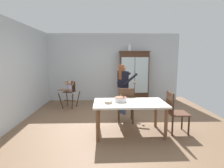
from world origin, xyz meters
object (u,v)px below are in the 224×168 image
(china_cabinet, at_px, (134,77))
(dining_table, at_px, (130,106))
(adult_person, at_px, (123,83))
(serving_bowl, at_px, (108,102))
(birthday_cake, at_px, (121,99))
(dining_chair_right_end, at_px, (174,109))
(dining_chair_far_side, at_px, (126,103))
(ceramic_vase, at_px, (130,48))
(high_chair_with_toddler, at_px, (69,89))

(china_cabinet, relative_size, dining_table, 1.22)
(adult_person, relative_size, dining_table, 0.93)
(adult_person, distance_m, serving_bowl, 1.67)
(birthday_cake, height_order, dining_chair_right_end, dining_chair_right_end)
(dining_chair_far_side, bearing_deg, serving_bowl, 60.30)
(ceramic_vase, xyz_separation_m, adult_person, (-0.39, -1.62, -1.15))
(birthday_cake, relative_size, dining_chair_right_end, 0.29)
(dining_chair_far_side, bearing_deg, dining_table, 93.15)
(ceramic_vase, relative_size, dining_table, 0.16)
(ceramic_vase, xyz_separation_m, dining_table, (-0.37, -3.13, -1.47))
(dining_table, xyz_separation_m, serving_bowl, (-0.49, -0.08, 0.12))
(china_cabinet, bearing_deg, birthday_cake, -103.98)
(serving_bowl, height_order, dining_chair_far_side, dining_chair_far_side)
(dining_table, height_order, dining_chair_right_end, dining_chair_right_end)
(ceramic_vase, bearing_deg, high_chair_with_toddler, -158.44)
(ceramic_vase, height_order, adult_person, ceramic_vase)
(dining_table, height_order, dining_chair_far_side, dining_chair_far_side)
(serving_bowl, bearing_deg, dining_chair_far_side, 58.34)
(high_chair_with_toddler, xyz_separation_m, birthday_cake, (1.62, -2.21, 0.14))
(birthday_cake, distance_m, dining_chair_right_end, 1.26)
(birthday_cake, height_order, serving_bowl, birthday_cake)
(birthday_cake, bearing_deg, dining_chair_far_side, 73.48)
(dining_table, relative_size, dining_chair_right_end, 1.71)
(ceramic_vase, height_order, high_chair_with_toddler, ceramic_vase)
(adult_person, xyz_separation_m, dining_chair_far_side, (-0.00, -0.82, -0.41))
(birthday_cake, relative_size, serving_bowl, 1.56)
(ceramic_vase, relative_size, dining_chair_far_side, 0.28)
(china_cabinet, height_order, high_chair_with_toddler, china_cabinet)
(dining_chair_far_side, bearing_deg, high_chair_with_toddler, -39.15)
(high_chair_with_toddler, height_order, serving_bowl, high_chair_with_toddler)
(china_cabinet, distance_m, serving_bowl, 3.38)
(high_chair_with_toddler, bearing_deg, china_cabinet, 36.90)
(dining_table, height_order, serving_bowl, serving_bowl)
(china_cabinet, distance_m, dining_chair_right_end, 3.18)
(dining_table, relative_size, dining_chair_far_side, 1.71)
(china_cabinet, xyz_separation_m, birthday_cake, (-0.77, -3.08, -0.21))
(birthday_cake, bearing_deg, adult_person, 82.63)
(birthday_cake, bearing_deg, china_cabinet, 76.02)
(china_cabinet, relative_size, high_chair_with_toddler, 2.11)
(high_chair_with_toddler, relative_size, adult_person, 0.62)
(china_cabinet, distance_m, dining_chair_far_side, 2.55)
(adult_person, height_order, dining_table, adult_person)
(adult_person, relative_size, dining_chair_far_side, 1.59)
(ceramic_vase, bearing_deg, dining_table, -96.79)
(china_cabinet, height_order, dining_chair_right_end, china_cabinet)
(ceramic_vase, xyz_separation_m, dining_chair_right_end, (0.66, -3.12, -1.56))
(dining_table, xyz_separation_m, birthday_cake, (-0.20, 0.05, 0.14))
(dining_table, distance_m, dining_chair_right_end, 1.04)
(high_chair_with_toddler, height_order, dining_chair_far_side, dining_chair_far_side)
(adult_person, height_order, serving_bowl, adult_person)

